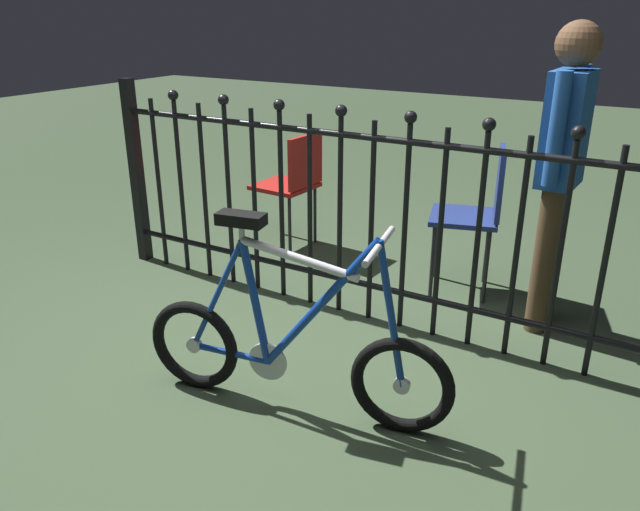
# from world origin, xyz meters

# --- Properties ---
(ground_plane) EXTENTS (20.00, 20.00, 0.00)m
(ground_plane) POSITION_xyz_m (0.00, 0.00, 0.00)
(ground_plane) COLOR #394B33
(iron_fence) EXTENTS (3.29, 0.07, 1.23)m
(iron_fence) POSITION_xyz_m (-0.07, 0.71, 0.62)
(iron_fence) COLOR black
(iron_fence) RESTS_ON ground
(bicycle) EXTENTS (1.39, 0.43, 0.88)m
(bicycle) POSITION_xyz_m (0.24, -0.23, 0.29)
(bicycle) COLOR black
(bicycle) RESTS_ON ground
(chair_red) EXTENTS (0.42, 0.41, 0.84)m
(chair_red) POSITION_xyz_m (-0.83, 1.45, 0.51)
(chair_red) COLOR black
(chair_red) RESTS_ON ground
(chair_navy) EXTENTS (0.49, 0.49, 0.90)m
(chair_navy) POSITION_xyz_m (0.54, 1.36, 0.55)
(chair_navy) COLOR black
(chair_navy) RESTS_ON ground
(person_visitor) EXTENTS (0.22, 0.48, 1.60)m
(person_visitor) POSITION_xyz_m (1.00, 1.13, 0.96)
(person_visitor) COLOR #4C3823
(person_visitor) RESTS_ON ground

